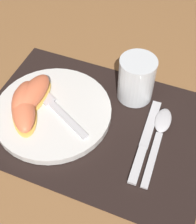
% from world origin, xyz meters
% --- Properties ---
extents(ground_plane, '(3.00, 3.00, 0.00)m').
position_xyz_m(ground_plane, '(0.00, 0.00, 0.00)').
color(ground_plane, olive).
extents(placemat, '(0.48, 0.34, 0.00)m').
position_xyz_m(placemat, '(0.00, 0.00, 0.00)').
color(placemat, black).
rests_on(placemat, ground_plane).
extents(plate, '(0.25, 0.25, 0.02)m').
position_xyz_m(plate, '(-0.09, -0.01, 0.01)').
color(plate, white).
rests_on(plate, placemat).
extents(juice_glass, '(0.08, 0.08, 0.10)m').
position_xyz_m(juice_glass, '(0.05, 0.11, 0.05)').
color(juice_glass, silver).
rests_on(juice_glass, placemat).
extents(knife, '(0.03, 0.21, 0.01)m').
position_xyz_m(knife, '(0.11, -0.01, 0.01)').
color(knife, silver).
rests_on(knife, placemat).
extents(spoon, '(0.04, 0.20, 0.01)m').
position_xyz_m(spoon, '(0.13, 0.03, 0.01)').
color(spoon, silver).
rests_on(spoon, placemat).
extents(fork, '(0.18, 0.11, 0.00)m').
position_xyz_m(fork, '(-0.09, -0.00, 0.02)').
color(fork, silver).
rests_on(fork, plate).
extents(citrus_wedge_0, '(0.06, 0.13, 0.04)m').
position_xyz_m(citrus_wedge_0, '(-0.14, -0.01, 0.04)').
color(citrus_wedge_0, '#F7C656').
rests_on(citrus_wedge_0, plate).
extents(citrus_wedge_1, '(0.07, 0.10, 0.04)m').
position_xyz_m(citrus_wedge_1, '(-0.15, -0.02, 0.04)').
color(citrus_wedge_1, '#F7C656').
rests_on(citrus_wedge_1, plate).
extents(citrus_wedge_2, '(0.12, 0.13, 0.04)m').
position_xyz_m(citrus_wedge_2, '(-0.14, -0.04, 0.03)').
color(citrus_wedge_2, '#F7C656').
rests_on(citrus_wedge_2, plate).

